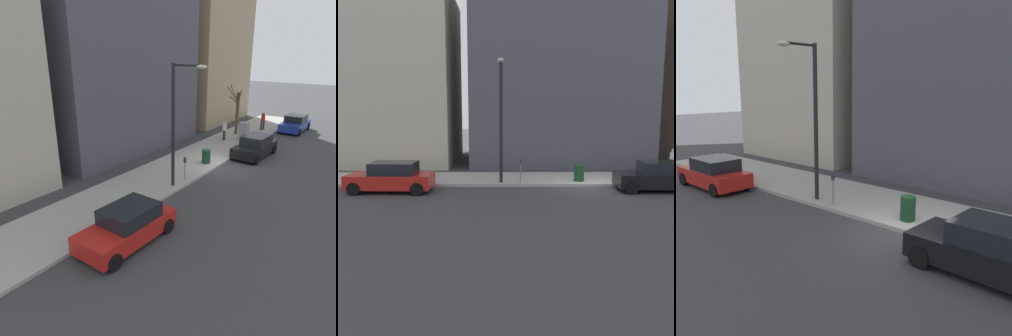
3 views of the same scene
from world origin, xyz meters
The scene contains 9 objects.
ground_plane centered at (0.00, 0.00, 0.00)m, with size 120.00×120.00×0.00m, color #38383A.
sidewalk centered at (2.00, 0.00, 0.07)m, with size 4.00×36.00×0.15m, color #9E9B93.
parked_car_black centered at (-1.00, -3.17, 0.74)m, with size 2.05×4.26×1.52m.
parked_car_red centered at (-1.12, 10.46, 0.74)m, with size 2.01×4.24×1.52m.
parking_meter centered at (0.45, 3.86, 0.98)m, with size 0.14×0.10×1.35m.
streetlamp centered at (0.28, 4.92, 4.02)m, with size 1.97×0.32×6.50m.
trash_bin centered at (0.90, 0.54, 0.60)m, with size 0.56×0.56×0.90m, color #14381E.
pedestrian_midblock centered at (2.56, -5.45, 1.09)m, with size 0.36×0.39×1.66m.
office_block_center centered at (11.97, 0.66, 7.33)m, with size 12.93×12.93×14.66m, color #4C4C56.
Camera 2 is at (-19.76, 4.81, 4.14)m, focal length 40.00 mm.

